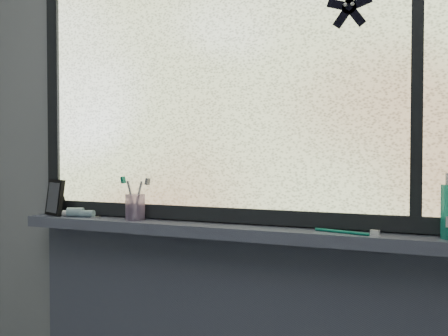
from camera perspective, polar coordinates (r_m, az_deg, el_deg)
name	(u,v)px	position (r m, az deg, el deg)	size (l,w,h in m)	color
wall_back	(234,157)	(1.76, 1.19, 1.22)	(3.00, 0.01, 2.50)	#9EA3A8
windowsill	(226,231)	(1.71, 0.24, -7.22)	(1.62, 0.14, 0.04)	#545970
window_pane	(232,77)	(1.75, 0.91, 10.40)	(1.50, 0.01, 1.00)	silver
frame_bottom	(231,215)	(1.74, 0.85, -5.38)	(1.60, 0.03, 0.05)	black
frame_left	(55,88)	(2.16, -18.78, 8.64)	(0.05, 0.03, 1.10)	black
frame_mullion	(417,64)	(1.63, 21.24, 10.99)	(0.04, 0.03, 1.00)	black
starfish_sticker	(349,7)	(1.68, 14.13, 17.40)	(0.15, 0.02, 0.15)	black
vanity_mirror	(55,197)	(2.08, -18.76, -3.20)	(0.11, 0.06, 0.14)	black
toothpaste_tube	(80,212)	(2.00, -16.16, -4.89)	(0.20, 0.04, 0.04)	silver
toothbrush_cup	(135,207)	(1.86, -10.12, -4.43)	(0.07, 0.07, 0.09)	#B495C6
toothbrush_lying	(341,231)	(1.57, 13.28, -7.01)	(0.22, 0.02, 0.01)	#0C735B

